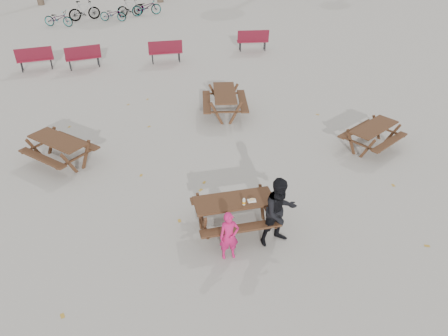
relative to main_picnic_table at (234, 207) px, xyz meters
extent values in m
plane|color=gray|center=(0.00, 0.00, -0.59)|extent=(80.00, 80.00, 0.00)
cube|color=#342213|center=(0.00, 0.00, 0.16)|extent=(1.80, 0.70, 0.05)
cube|color=#342213|center=(0.00, -0.60, -0.14)|extent=(1.80, 0.25, 0.05)
cube|color=#342213|center=(0.00, 0.60, -0.14)|extent=(1.80, 0.25, 0.05)
cylinder|color=#342213|center=(-0.75, -0.30, -0.22)|extent=(0.08, 0.08, 0.73)
cylinder|color=#342213|center=(-0.75, 0.30, -0.22)|extent=(0.08, 0.08, 0.73)
cylinder|color=#342213|center=(0.75, -0.30, -0.22)|extent=(0.08, 0.08, 0.73)
cylinder|color=#342213|center=(0.75, 0.30, -0.22)|extent=(0.08, 0.08, 0.73)
cube|color=white|center=(0.36, -0.14, 0.21)|extent=(0.18, 0.11, 0.03)
ellipsoid|color=tan|center=(0.36, -0.14, 0.25)|extent=(0.14, 0.06, 0.05)
cylinder|color=silver|center=(0.16, -0.21, 0.26)|extent=(0.06, 0.06, 0.15)
cylinder|color=#FF9B0D|center=(0.16, -0.21, 0.25)|extent=(0.07, 0.07, 0.05)
cylinder|color=white|center=(0.16, -0.21, 0.35)|extent=(0.03, 0.03, 0.02)
imported|color=#BE175A|center=(-0.34, -0.92, -0.02)|extent=(0.42, 0.28, 1.14)
imported|color=black|center=(0.82, -0.69, 0.23)|extent=(0.91, 0.78, 1.64)
imported|color=black|center=(-5.34, 19.41, -0.14)|extent=(1.78, 1.16, 0.89)
imported|color=black|center=(-3.93, 20.54, -0.03)|extent=(1.93, 1.00, 1.12)
imported|color=black|center=(-2.30, 19.91, -0.18)|extent=(1.65, 1.02, 0.82)
imported|color=black|center=(-1.22, 20.91, -0.08)|extent=(1.77, 1.01, 1.02)
imported|color=black|center=(-0.24, 20.91, -0.10)|extent=(1.96, 1.02, 0.98)
camera|label=1|loc=(-2.02, -7.55, 6.02)|focal=35.00mm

